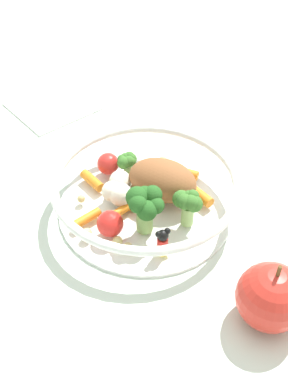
# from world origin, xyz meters

# --- Properties ---
(ground_plane) EXTENTS (2.40, 2.40, 0.00)m
(ground_plane) POSITION_xyz_m (0.00, 0.00, 0.00)
(ground_plane) COLOR silver
(food_container) EXTENTS (0.22, 0.22, 0.07)m
(food_container) POSITION_xyz_m (-0.00, -0.01, 0.03)
(food_container) COLOR white
(food_container) RESTS_ON ground_plane
(loose_apple) EXTENTS (0.07, 0.07, 0.08)m
(loose_apple) POSITION_xyz_m (0.17, -0.10, 0.03)
(loose_apple) COLOR red
(loose_apple) RESTS_ON ground_plane
(folded_napkin) EXTENTS (0.15, 0.15, 0.01)m
(folded_napkin) POSITION_xyz_m (-0.23, 0.12, 0.00)
(folded_napkin) COLOR white
(folded_napkin) RESTS_ON ground_plane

